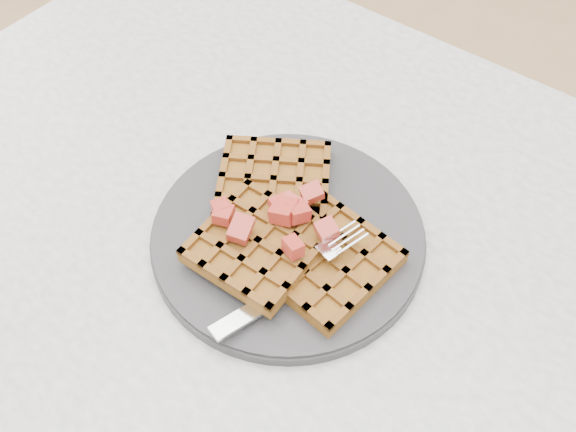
% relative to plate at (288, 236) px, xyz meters
% --- Properties ---
extents(table, '(1.20, 0.80, 0.75)m').
position_rel_plate_xyz_m(table, '(0.09, -0.02, -0.12)').
color(table, silver).
rests_on(table, ground).
extents(plate, '(0.27, 0.27, 0.02)m').
position_rel_plate_xyz_m(plate, '(0.00, 0.00, 0.00)').
color(plate, '#252528').
rests_on(plate, table).
extents(waffles, '(0.24, 0.21, 0.03)m').
position_rel_plate_xyz_m(waffles, '(0.00, -0.00, 0.02)').
color(waffles, brown).
rests_on(waffles, plate).
extents(strawberry_pile, '(0.15, 0.15, 0.02)m').
position_rel_plate_xyz_m(strawberry_pile, '(0.00, -0.00, 0.05)').
color(strawberry_pile, maroon).
rests_on(strawberry_pile, waffles).
extents(fork, '(0.07, 0.18, 0.02)m').
position_rel_plate_xyz_m(fork, '(0.05, -0.04, 0.02)').
color(fork, silver).
rests_on(fork, plate).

